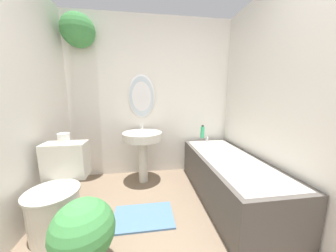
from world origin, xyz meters
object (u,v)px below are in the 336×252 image
object	(u,v)px
toilet	(59,194)
potted_plant	(84,233)
bathtub	(228,177)
pedestal_sink	(143,143)
toilet_paper_roll	(64,138)
shampoo_bottle	(202,132)

from	to	relation	value
toilet	potted_plant	distance (m)	0.65
toilet	bathtub	bearing A→B (deg)	6.34
pedestal_sink	toilet_paper_roll	size ratio (longest dim) A/B	7.58
bathtub	toilet_paper_roll	xyz separation A→B (m)	(-1.81, 0.02, 0.55)
pedestal_sink	potted_plant	distance (m)	1.36
pedestal_sink	potted_plant	size ratio (longest dim) A/B	1.50
pedestal_sink	bathtub	bearing A→B (deg)	-28.65
toilet	pedestal_sink	xyz separation A→B (m)	(0.78, 0.76, 0.26)
potted_plant	shampoo_bottle	bearing A→B (deg)	46.88
bathtub	shampoo_bottle	distance (m)	0.81
potted_plant	toilet_paper_roll	bearing A→B (deg)	118.13
bathtub	toilet_paper_roll	world-z (taller)	toilet_paper_roll
shampoo_bottle	toilet_paper_roll	distance (m)	1.85
toilet	potted_plant	world-z (taller)	toilet
toilet	bathtub	xyz separation A→B (m)	(1.81, 0.20, -0.06)
pedestal_sink	potted_plant	bearing A→B (deg)	-107.06
potted_plant	bathtub	bearing A→B (deg)	26.80
toilet	shampoo_bottle	world-z (taller)	shampoo_bottle
shampoo_bottle	toilet_paper_roll	world-z (taller)	toilet_paper_roll
pedestal_sink	toilet	bearing A→B (deg)	-135.81
pedestal_sink	toilet_paper_roll	xyz separation A→B (m)	(-0.78, -0.54, 0.23)
toilet	bathtub	size ratio (longest dim) A/B	0.46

